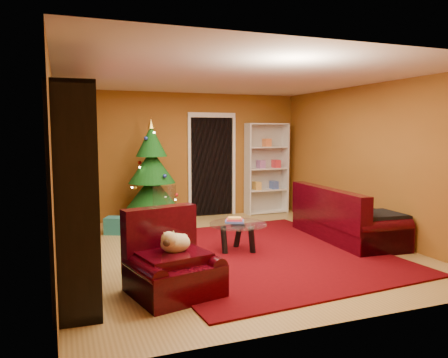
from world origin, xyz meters
name	(u,v)px	position (x,y,z in m)	size (l,w,h in m)	color
floor	(233,251)	(0.00, 0.00, -0.03)	(5.00, 5.50, 0.05)	#9E8044
ceiling	(234,75)	(0.00, 0.00, 2.62)	(5.00, 5.50, 0.05)	silver
wall_back	(184,156)	(0.00, 2.77, 1.30)	(5.00, 0.05, 2.60)	brown
wall_left	(53,170)	(-2.52, 0.00, 1.30)	(0.05, 5.50, 2.60)	brown
wall_right	(371,161)	(2.52, 0.00, 1.30)	(0.05, 5.50, 2.60)	brown
doorway	(212,167)	(0.60, 2.73, 1.05)	(1.06, 0.60, 2.16)	black
rug	(261,253)	(0.31, -0.34, 0.01)	(3.30, 3.85, 0.02)	#530309
media_unit	(75,187)	(-2.27, -0.50, 1.13)	(0.45, 2.95, 2.27)	black
christmas_tree	(152,174)	(-0.82, 2.07, 1.00)	(1.15, 1.15, 2.06)	#0C3C10
gift_box_teal	(114,225)	(-1.58, 1.73, 0.15)	(0.30, 0.30, 0.30)	#207778
gift_box_green	(182,225)	(-0.43, 1.41, 0.14)	(0.28, 0.28, 0.28)	#1F582D
gift_box_red	(129,217)	(-1.19, 2.59, 0.10)	(0.21, 0.21, 0.21)	maroon
white_bookshelf	(267,169)	(1.82, 2.57, 0.99)	(0.94, 0.34, 2.03)	white
armchair	(174,261)	(-1.30, -1.48, 0.38)	(0.97, 0.97, 0.76)	black
dog	(175,243)	(-1.26, -1.42, 0.56)	(0.40, 0.30, 0.25)	beige
sofa	(347,213)	(2.02, -0.07, 0.45)	(2.10, 0.94, 0.90)	black
coffee_table	(238,237)	(0.02, -0.15, 0.23)	(0.86, 0.86, 0.54)	gray
acrylic_chair	(170,216)	(-0.76, 0.93, 0.40)	(0.41, 0.45, 0.81)	#66605B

